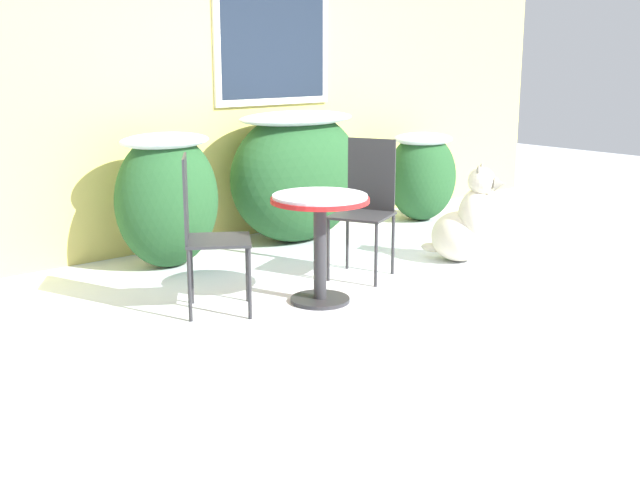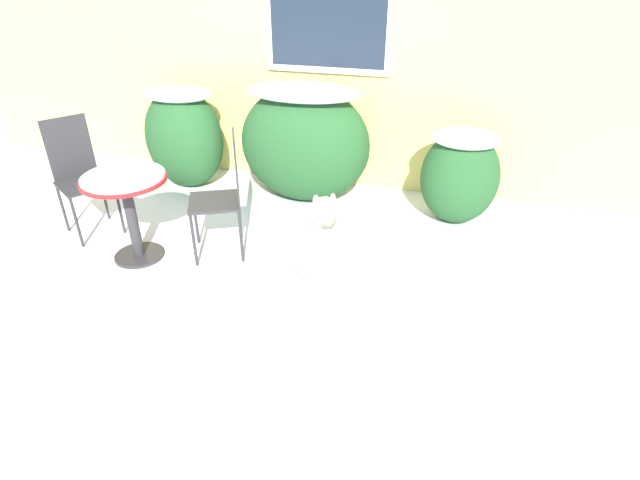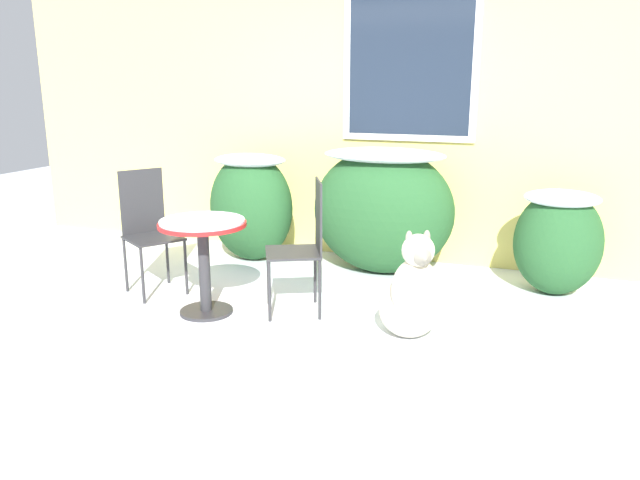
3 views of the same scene
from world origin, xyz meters
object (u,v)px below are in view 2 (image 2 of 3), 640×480
patio_chair_far_side (224,192)px  patio_chair_near_table (79,172)px  dog (322,249)px  patio_table (127,196)px

patio_chair_far_side → patio_chair_near_table: bearing=-116.6°
patio_chair_near_table → dog: patio_chair_near_table is taller
patio_chair_near_table → patio_chair_far_side: bearing=-57.8°
patio_chair_near_table → patio_table: bearing=-81.2°
patio_table → dog: (1.56, 0.06, -0.26)m
patio_chair_far_side → dog: bearing=49.0°
patio_chair_near_table → patio_chair_far_side: same height
patio_table → patio_chair_far_side: bearing=23.0°
patio_table → patio_chair_near_table: size_ratio=0.72×
patio_table → dog: dog is taller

